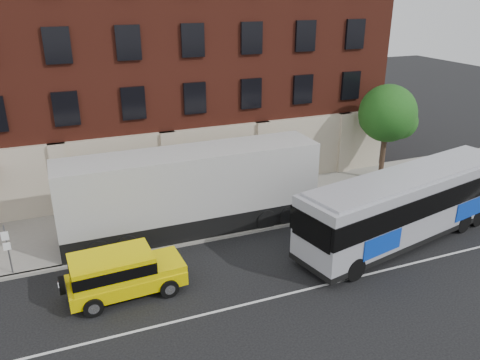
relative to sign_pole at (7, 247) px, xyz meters
name	(u,v)px	position (x,y,z in m)	size (l,w,h in m)	color
ground	(244,313)	(8.50, -6.15, -1.45)	(120.00, 120.00, 0.00)	black
sidewalk	(183,216)	(8.50, 2.85, -1.38)	(60.00, 6.00, 0.15)	#9B978D
kerb	(199,241)	(8.50, -0.15, -1.38)	(60.00, 0.25, 0.15)	#9B978D
lane_line	(240,306)	(8.50, -5.65, -1.45)	(60.00, 0.12, 0.01)	silver
building	(145,59)	(8.49, 10.77, 6.13)	(30.00, 12.10, 15.00)	#5D2116
sign_pole	(7,247)	(0.00, 0.00, 0.00)	(0.30, 0.20, 2.50)	slate
street_tree	(388,116)	(22.04, 3.34, 2.96)	(3.60, 3.60, 6.20)	#3B2A1D
city_bus	(409,203)	(18.37, -3.51, 0.51)	(13.23, 5.42, 3.55)	#9C9DA5
yellow_suv	(120,272)	(4.27, -3.12, -0.36)	(5.02, 2.37, 1.90)	#ECD300
shipping_container	(192,193)	(8.60, 1.20, 0.71)	(13.13, 2.88, 4.37)	black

